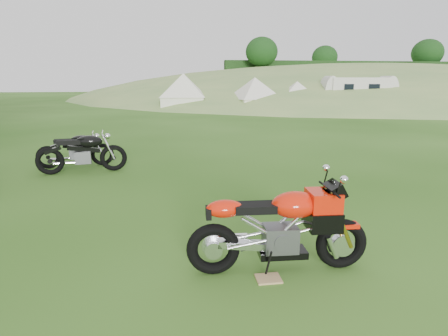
{
  "coord_description": "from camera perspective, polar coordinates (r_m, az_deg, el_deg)",
  "views": [
    {
      "loc": [
        -1.15,
        -5.84,
        2.24
      ],
      "look_at": [
        -0.19,
        0.4,
        0.72
      ],
      "focal_mm": 30.0,
      "sensor_mm": 36.0,
      "label": 1
    }
  ],
  "objects": [
    {
      "name": "hillside",
      "position": [
        52.33,
        20.32,
        10.3
      ],
      "size": [
        80.0,
        64.0,
        8.0
      ],
      "primitive_type": "ellipsoid",
      "color": "#618E48",
      "rests_on": "ground"
    },
    {
      "name": "plywood_board",
      "position": [
        4.48,
        6.78,
        -16.39
      ],
      "size": [
        0.28,
        0.23,
        0.02
      ],
      "primitive_type": "cube",
      "rotation": [
        0.0,
        0.0,
        -0.01
      ],
      "color": "tan",
      "rests_on": "ground"
    },
    {
      "name": "tent_right",
      "position": [
        27.24,
        11.02,
        10.97
      ],
      "size": [
        2.75,
        2.75,
        2.23
      ],
      "primitive_type": null,
      "rotation": [
        0.0,
        0.0,
        -0.07
      ],
      "color": "white",
      "rests_on": "ground"
    },
    {
      "name": "vintage_moto_c",
      "position": [
        10.28,
        -21.75,
        2.74
      ],
      "size": [
        1.86,
        0.66,
        0.96
      ],
      "primitive_type": null,
      "rotation": [
        0.0,
        0.0,
        0.14
      ],
      "color": "black",
      "rests_on": "ground"
    },
    {
      "name": "vintage_moto_d",
      "position": [
        9.58,
        -20.87,
        2.38
      ],
      "size": [
        2.05,
        0.72,
        1.06
      ],
      "primitive_type": null,
      "rotation": [
        0.0,
        0.0,
        0.13
      ],
      "color": "black",
      "rests_on": "ground"
    },
    {
      "name": "ground",
      "position": [
        6.36,
        2.23,
        -7.07
      ],
      "size": [
        120.0,
        120.0,
        0.0
      ],
      "primitive_type": "plane",
      "color": "#235011",
      "rests_on": "ground"
    },
    {
      "name": "caravan",
      "position": [
        28.17,
        19.63,
        10.61
      ],
      "size": [
        5.24,
        2.97,
        2.32
      ],
      "primitive_type": null,
      "rotation": [
        0.0,
        0.0,
        -0.16
      ],
      "color": "beige",
      "rests_on": "ground"
    },
    {
      "name": "tent_left",
      "position": [
        27.74,
        -6.15,
        11.55
      ],
      "size": [
        3.37,
        3.37,
        2.59
      ],
      "primitive_type": null,
      "rotation": [
        0.0,
        0.0,
        -0.14
      ],
      "color": "white",
      "rests_on": "ground"
    },
    {
      "name": "sport_motorcycle",
      "position": [
        4.43,
        8.4,
        -8.12
      ],
      "size": [
        2.08,
        0.63,
        1.23
      ],
      "primitive_type": null,
      "rotation": [
        0.0,
        0.0,
        -0.06
      ],
      "color": "red",
      "rests_on": "ground"
    },
    {
      "name": "hedgerow",
      "position": [
        52.33,
        20.32,
        10.3
      ],
      "size": [
        36.0,
        1.2,
        8.6
      ],
      "primitive_type": null,
      "color": "black",
      "rests_on": "ground"
    },
    {
      "name": "tent_mid",
      "position": [
        26.56,
        4.68,
        11.3
      ],
      "size": [
        3.32,
        3.32,
        2.41
      ],
      "primitive_type": null,
      "rotation": [
        0.0,
        0.0,
        0.22
      ],
      "color": "silver",
      "rests_on": "ground"
    }
  ]
}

